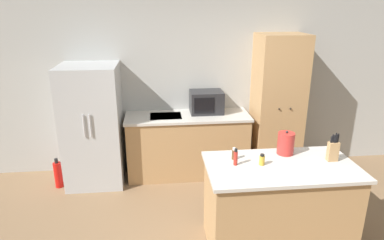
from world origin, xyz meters
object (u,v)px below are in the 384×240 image
knife_block (333,150)px  spice_bottle_short_red (236,157)px  spice_bottle_amber_oil (262,160)px  kettle (286,143)px  fire_extinguisher (58,174)px  pantry_cabinet (277,105)px  spice_bottle_tall_dark (234,154)px  refrigerator (93,126)px  microwave (206,102)px

knife_block → spice_bottle_short_red: (-0.99, 0.01, -0.03)m
spice_bottle_amber_oil → kettle: size_ratio=0.44×
spice_bottle_short_red → fire_extinguisher: spice_bottle_short_red is taller
pantry_cabinet → spice_bottle_tall_dark: bearing=-123.1°
knife_block → kettle: (-0.41, 0.21, 0.01)m
pantry_cabinet → spice_bottle_tall_dark: size_ratio=16.17×
pantry_cabinet → refrigerator: bearing=-178.3°
refrigerator → pantry_cabinet: (2.62, 0.08, 0.18)m
pantry_cabinet → spice_bottle_amber_oil: size_ratio=17.88×
spice_bottle_tall_dark → kettle: 0.58m
microwave → spice_bottle_short_red: 1.72m
spice_bottle_short_red → kettle: size_ratio=0.67×
microwave → fire_extinguisher: 2.30m
spice_bottle_short_red → spice_bottle_amber_oil: bearing=-5.5°
knife_block → fire_extinguisher: size_ratio=0.70×
knife_block → spice_bottle_tall_dark: size_ratio=2.39×
refrigerator → spice_bottle_tall_dark: size_ratio=13.25×
microwave → spice_bottle_short_red: (0.04, -1.72, -0.08)m
pantry_cabinet → spice_bottle_short_red: pantry_cabinet is taller
fire_extinguisher → knife_block: bearing=-24.3°
spice_bottle_short_red → fire_extinguisher: bearing=146.6°
kettle → spice_bottle_tall_dark: bearing=-172.4°
spice_bottle_tall_dark → knife_block: bearing=-7.9°
refrigerator → spice_bottle_amber_oil: (1.89, -1.58, 0.14)m
refrigerator → microwave: size_ratio=3.57×
spice_bottle_amber_oil → spice_bottle_tall_dark: bearing=148.0°
spice_bottle_amber_oil → fire_extinguisher: (-2.40, 1.43, -0.78)m
pantry_cabinet → kettle: 1.48m
refrigerator → microwave: 1.62m
microwave → spice_bottle_tall_dark: microwave is taller
knife_block → spice_bottle_short_red: bearing=179.6°
microwave → fire_extinguisher: (-2.10, -0.31, -0.89)m
microwave → knife_block: size_ratio=1.56×
spice_bottle_short_red → fire_extinguisher: (-2.14, 1.41, -0.81)m
spice_bottle_tall_dark → microwave: bearing=91.8°
knife_block → microwave: bearing=120.8°
refrigerator → spice_bottle_amber_oil: size_ratio=14.65×
refrigerator → microwave: bearing=6.0°
knife_block → kettle: bearing=152.8°
microwave → spice_bottle_amber_oil: size_ratio=4.11×
pantry_cabinet → microwave: (-1.03, 0.09, 0.06)m
spice_bottle_tall_dark → fire_extinguisher: bearing=149.3°
microwave → spice_bottle_amber_oil: bearing=-80.3°
refrigerator → pantry_cabinet: bearing=1.7°
pantry_cabinet → fire_extinguisher: pantry_cabinet is taller
knife_block → spice_bottle_tall_dark: bearing=172.1°
refrigerator → spice_bottle_tall_dark: refrigerator is taller
pantry_cabinet → spice_bottle_short_red: 1.90m
kettle → fire_extinguisher: kettle is taller
spice_bottle_amber_oil → pantry_cabinet: bearing=66.2°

